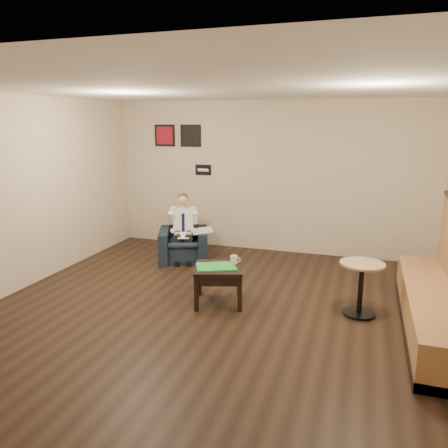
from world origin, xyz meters
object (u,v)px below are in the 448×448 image
(armchair, at_px, (183,238))
(side_table, at_px, (219,285))
(cafe_table, at_px, (361,289))
(seated_man, at_px, (183,231))
(green_folder, at_px, (216,267))
(coffee_mug, at_px, (234,260))
(banquette, at_px, (439,272))
(smartphone, at_px, (223,262))

(armchair, bearing_deg, side_table, -74.85)
(side_table, height_order, cafe_table, cafe_table)
(armchair, distance_m, seated_man, 0.18)
(armchair, distance_m, green_folder, 2.04)
(seated_man, height_order, green_folder, seated_man)
(coffee_mug, distance_m, banquette, 2.52)
(side_table, xyz_separation_m, coffee_mug, (0.16, 0.19, 0.31))
(seated_man, bearing_deg, side_table, -74.03)
(armchair, xyz_separation_m, coffee_mug, (1.37, -1.43, 0.16))
(green_folder, relative_size, cafe_table, 0.75)
(smartphone, xyz_separation_m, banquette, (2.66, -0.18, 0.20))
(armchair, xyz_separation_m, banquette, (3.88, -1.62, 0.32))
(armchair, xyz_separation_m, seated_man, (0.04, -0.10, 0.15))
(coffee_mug, bearing_deg, armchair, 133.66)
(side_table, bearing_deg, seated_man, 127.52)
(seated_man, relative_size, cafe_table, 1.61)
(armchair, relative_size, cafe_table, 1.21)
(banquette, bearing_deg, armchair, 157.38)
(armchair, relative_size, smartphone, 5.22)
(green_folder, height_order, banquette, banquette)
(green_folder, relative_size, coffee_mug, 4.74)
(armchair, distance_m, coffee_mug, 1.99)
(side_table, bearing_deg, smartphone, 89.95)
(side_table, xyz_separation_m, green_folder, (-0.03, -0.03, 0.26))
(smartphone, relative_size, banquette, 0.06)
(seated_man, distance_m, smartphone, 1.78)
(cafe_table, bearing_deg, smartphone, -179.69)
(side_table, xyz_separation_m, cafe_table, (1.83, 0.20, 0.09))
(smartphone, distance_m, banquette, 2.68)
(coffee_mug, xyz_separation_m, cafe_table, (1.67, 0.01, -0.22))
(armchair, bearing_deg, coffee_mug, -67.89)
(seated_man, relative_size, banquette, 0.39)
(smartphone, height_order, cafe_table, cafe_table)
(armchair, distance_m, side_table, 2.03)
(seated_man, distance_m, coffee_mug, 1.88)
(green_folder, height_order, cafe_table, cafe_table)
(smartphone, bearing_deg, banquette, -11.21)
(armchair, bearing_deg, banquette, -44.17)
(banquette, bearing_deg, seated_man, 158.43)
(seated_man, distance_m, side_table, 1.95)
(armchair, bearing_deg, seated_man, -90.00)
(side_table, relative_size, banquette, 0.22)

